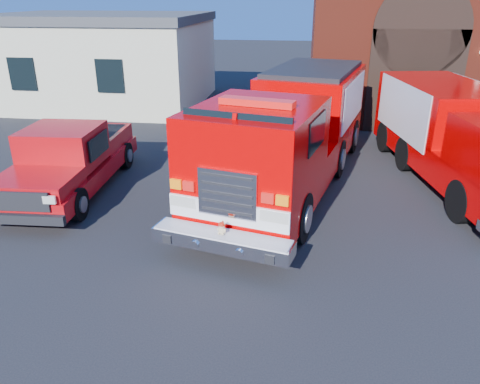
# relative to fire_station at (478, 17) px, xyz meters

# --- Properties ---
(ground) EXTENTS (100.00, 100.00, 0.00)m
(ground) POSITION_rel_fire_station_xyz_m (-8.99, -13.98, -4.25)
(ground) COLOR black
(ground) RESTS_ON ground
(parking_stripe_mid) EXTENTS (0.12, 3.00, 0.01)m
(parking_stripe_mid) POSITION_rel_fire_station_xyz_m (-2.49, -9.98, -4.25)
(parking_stripe_mid) COLOR yellow
(parking_stripe_mid) RESTS_ON ground
(parking_stripe_far) EXTENTS (0.12, 3.00, 0.01)m
(parking_stripe_far) POSITION_rel_fire_station_xyz_m (-2.49, -6.98, -4.25)
(parking_stripe_far) COLOR yellow
(parking_stripe_far) RESTS_ON ground
(fire_station) EXTENTS (15.20, 10.20, 8.45)m
(fire_station) POSITION_rel_fire_station_xyz_m (0.00, 0.00, 0.00)
(fire_station) COLOR maroon
(fire_station) RESTS_ON ground
(side_building) EXTENTS (10.20, 8.20, 4.35)m
(side_building) POSITION_rel_fire_station_xyz_m (-17.99, -0.99, -2.05)
(side_building) COLOR beige
(side_building) RESTS_ON ground
(fire_engine) EXTENTS (5.08, 10.44, 3.10)m
(fire_engine) POSITION_rel_fire_station_xyz_m (-8.03, -11.22, -2.65)
(fire_engine) COLOR black
(fire_engine) RESTS_ON ground
(pickup_truck) EXTENTS (2.39, 5.94, 1.91)m
(pickup_truck) POSITION_rel_fire_station_xyz_m (-14.17, -12.60, -3.35)
(pickup_truck) COLOR black
(pickup_truck) RESTS_ON ground
(secondary_truck) EXTENTS (3.93, 8.55, 2.67)m
(secondary_truck) POSITION_rel_fire_station_xyz_m (-3.23, -10.30, -2.80)
(secondary_truck) COLOR black
(secondary_truck) RESTS_ON ground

